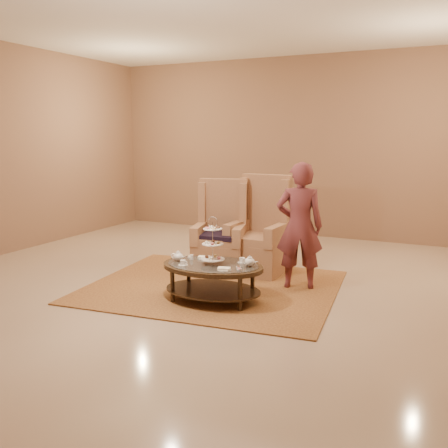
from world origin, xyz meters
The scene contains 8 objects.
ground centered at (0.00, 0.00, 0.00)m, with size 8.00×8.00×0.00m, color tan.
ceiling centered at (0.00, 0.00, 0.00)m, with size 8.00×8.00×0.02m, color silver.
wall_back centered at (0.00, 4.00, 1.75)m, with size 8.00×0.04×3.50m, color #89634A.
rug centered at (0.03, 0.07, 0.01)m, with size 3.42×2.94×0.02m.
tea_table centered at (0.28, -0.44, 0.38)m, with size 1.30×0.94×1.04m.
armchair_left centered at (-0.25, 0.89, 0.46)m, with size 0.89×0.91×1.35m.
armchair_right centered at (0.31, 1.09, 0.47)m, with size 0.79×0.82×1.42m.
person centered at (1.06, 0.51, 0.83)m, with size 0.70×0.57×1.66m.
Camera 1 is at (2.89, -5.62, 1.98)m, focal length 40.00 mm.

